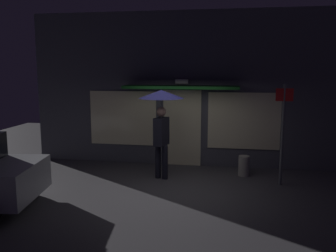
# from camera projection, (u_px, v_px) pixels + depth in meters

# --- Properties ---
(ground_plane) EXTENTS (18.00, 18.00, 0.00)m
(ground_plane) POSITION_uv_depth(u_px,v_px,m) (170.00, 189.00, 8.56)
(ground_plane) COLOR #423F44
(building_facade) EXTENTS (8.94, 1.00, 4.42)m
(building_facade) POSITION_uv_depth(u_px,v_px,m) (183.00, 90.00, 10.48)
(building_facade) COLOR #4C4C56
(building_facade) RESTS_ON ground
(person_with_umbrella) EXTENTS (1.13, 1.13, 2.28)m
(person_with_umbrella) POSITION_uv_depth(u_px,v_px,m) (161.00, 109.00, 9.08)
(person_with_umbrella) COLOR black
(person_with_umbrella) RESTS_ON ground
(street_sign_post) EXTENTS (0.40, 0.07, 2.45)m
(street_sign_post) POSITION_uv_depth(u_px,v_px,m) (283.00, 129.00, 8.63)
(street_sign_post) COLOR #595B60
(street_sign_post) RESTS_ON ground
(sidewalk_bollard) EXTENTS (0.29, 0.29, 0.54)m
(sidewalk_bollard) POSITION_uv_depth(u_px,v_px,m) (244.00, 166.00, 9.55)
(sidewalk_bollard) COLOR #9E998E
(sidewalk_bollard) RESTS_ON ground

